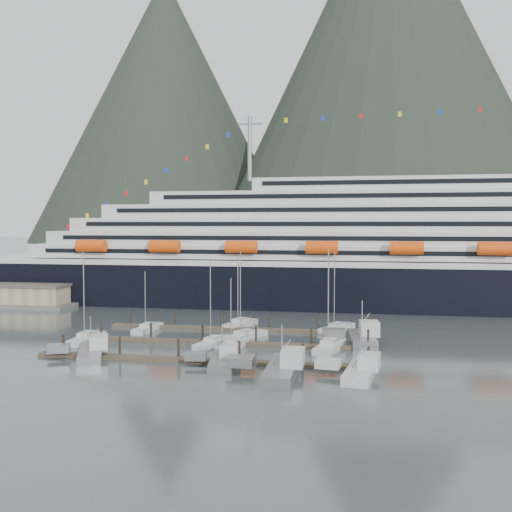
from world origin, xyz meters
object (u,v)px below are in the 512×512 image
Objects in this scene: sailboat_d at (244,336)px; sailboat_e at (148,329)px; sailboat_a at (87,339)px; sailboat_f at (240,324)px; trawler_a at (90,351)px; sailboat_c at (233,346)px; trawler_d at (359,370)px; trawler_b at (221,360)px; cruise_ship at (415,256)px; sailboat_h at (330,347)px; sailboat_b at (213,343)px; sailboat_g at (337,328)px; trawler_e at (361,338)px; trawler_c at (281,368)px.

sailboat_d is 1.36× the size of sailboat_e.
sailboat_f is at bearing -51.24° from sailboat_a.
sailboat_f reaches higher than trawler_a.
sailboat_c is 1.02× the size of trawler_d.
trawler_a is 1.23× the size of trawler_b.
sailboat_f is at bearing -135.05° from cruise_ship.
sailboat_h reaches higher than sailboat_e.
sailboat_c is at bearing -153.39° from sailboat_d.
cruise_ship reaches higher than sailboat_b.
sailboat_g is at bearing -68.09° from sailboat_a.
sailboat_b is 0.96× the size of sailboat_g.
trawler_e is (4.50, -11.19, 0.55)m from sailboat_g.
cruise_ship reaches higher than trawler_c.
trawler_c is (8.73, -3.33, 0.10)m from trawler_b.
sailboat_a is 1.01× the size of sailboat_d.
trawler_c reaches higher than trawler_a.
trawler_a is at bearing -128.51° from cruise_ship.
sailboat_e is at bearing 29.83° from trawler_b.
sailboat_e is (-18.88, 12.40, -0.01)m from sailboat_c.
cruise_ship is 15.11× the size of sailboat_f.
sailboat_h is at bearing -107.51° from cruise_ship.
trawler_a is 39.51m from trawler_d.
sailboat_b is at bearing -77.56° from trawler_a.
sailboat_d reaches higher than sailboat_e.
trawler_b is (4.04, -31.67, 0.39)m from sailboat_f.
sailboat_g is 12.08m from trawler_e.
cruise_ship is at bearing 1.46° from sailboat_g.
trawler_a is at bearing -176.93° from sailboat_e.
sailboat_c is at bearing -118.81° from sailboat_e.
trawler_e is at bearing -104.46° from cruise_ship.
trawler_a is 42.93m from trawler_e.
sailboat_b reaches higher than sailboat_f.
sailboat_e is at bearing 62.23° from trawler_d.
trawler_e is at bearing -92.60° from sailboat_e.
sailboat_d is 1.36× the size of trawler_d.
sailboat_h is 16.37m from trawler_d.
trawler_e is at bearing -25.30° from trawler_c.
sailboat_g is at bearing 15.74° from trawler_e.
sailboat_c is 0.83× the size of sailboat_f.
trawler_c is at bearing -116.75° from sailboat_a.
trawler_b is (4.57, -13.32, 0.40)m from sailboat_b.
sailboat_d is 16.52m from sailboat_h.
cruise_ship is at bearing -61.54° from trawler_a.
sailboat_b reaches higher than sailboat_c.
sailboat_d is at bearing -14.78° from sailboat_b.
sailboat_f is (-3.14, 11.60, 0.01)m from sailboat_d.
sailboat_g reaches higher than sailboat_e.
sailboat_d is 19.44m from sailboat_e.
sailboat_f reaches higher than sailboat_e.
sailboat_c is 18.04m from trawler_c.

